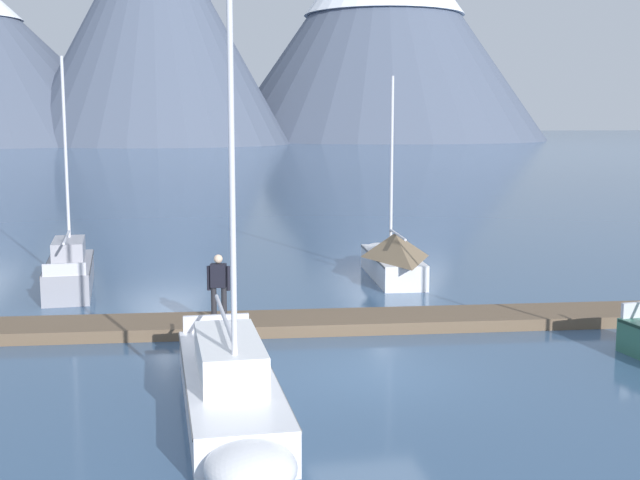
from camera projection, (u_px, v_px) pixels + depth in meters
ground_plane at (373, 374)px, 17.62m from camera, size 700.00×700.00×0.00m
mountain_central_massif at (154, 15)px, 176.57m from camera, size 57.17×57.17×52.09m
mountain_shoulder_ridge at (384, 17)px, 212.43m from camera, size 82.99×82.99×58.89m
dock at (335, 322)px, 21.48m from camera, size 20.36×3.49×0.30m
sailboat_nearest_berth at (70, 268)px, 26.58m from camera, size 1.61×6.17×7.27m
sailboat_second_berth at (231, 391)px, 14.81m from camera, size 1.68×7.37×7.53m
sailboat_mid_dock_port at (391, 255)px, 28.27m from camera, size 1.95×6.12×6.74m
person_on_dock at (219, 283)px, 20.84m from camera, size 0.57×0.32×1.69m
mooring_buoy_channel_marker at (214, 356)px, 17.98m from camera, size 0.55×0.55×0.63m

